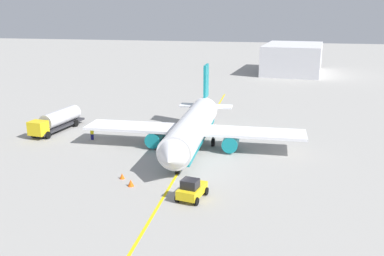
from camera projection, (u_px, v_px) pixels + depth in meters
The scene contains 9 objects.
ground_plane at pixel (192, 149), 57.56m from camera, with size 400.00×400.00×0.00m, color #9E9B96.
airplane at pixel (193, 129), 57.23m from camera, with size 28.32×30.12×9.98m.
fuel_tanker at pixel (57, 120), 65.87m from camera, with size 11.38×3.83×3.15m.
pushback_tug at pixel (192, 189), 42.28m from camera, with size 3.91×2.89×2.20m.
refueling_worker at pixel (92, 134), 61.69m from camera, with size 0.62×0.62×1.71m.
safety_cone_nose at pixel (131, 183), 45.45m from camera, with size 0.67×0.67×0.75m, color #F2590F.
safety_cone_wingtip at pixel (122, 176), 47.47m from camera, with size 0.57×0.57×0.64m, color #F2590F.
distant_hangar at pixel (293, 58), 126.88m from camera, with size 27.48×18.49×8.44m.
taxi_line_marking at pixel (192, 149), 57.56m from camera, with size 79.15×0.30×0.01m, color yellow.
Camera 1 is at (53.42, 11.60, 18.25)m, focal length 39.76 mm.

